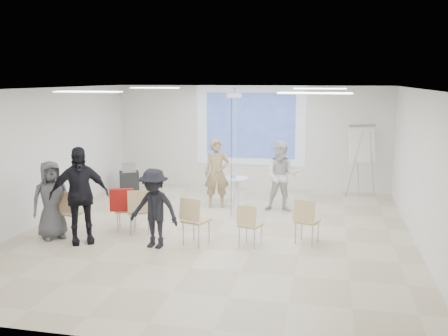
% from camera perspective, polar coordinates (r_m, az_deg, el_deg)
% --- Properties ---
extents(floor, '(8.00, 9.00, 0.10)m').
position_cam_1_polar(floor, '(10.58, -0.91, -7.70)').
color(floor, beige).
rests_on(floor, ground).
extents(ceiling, '(8.00, 9.00, 0.10)m').
position_cam_1_polar(ceiling, '(10.07, -0.96, 9.33)').
color(ceiling, white).
rests_on(ceiling, wall_back).
extents(wall_back, '(8.00, 0.10, 3.00)m').
position_cam_1_polar(wall_back, '(14.64, 3.07, 3.52)').
color(wall_back, silver).
rests_on(wall_back, floor).
extents(wall_left, '(0.10, 9.00, 3.00)m').
position_cam_1_polar(wall_left, '(11.79, -20.50, 1.25)').
color(wall_left, silver).
rests_on(wall_left, floor).
extents(wall_right, '(0.10, 9.00, 3.00)m').
position_cam_1_polar(wall_right, '(10.12, 22.02, -0.25)').
color(wall_right, silver).
rests_on(wall_right, floor).
extents(projection_halo, '(3.20, 0.01, 2.30)m').
position_cam_1_polar(projection_halo, '(14.54, 3.04, 4.86)').
color(projection_halo, silver).
rests_on(projection_halo, wall_back).
extents(projection_image, '(2.60, 0.01, 1.90)m').
position_cam_1_polar(projection_image, '(14.52, 3.03, 4.86)').
color(projection_image, '#2F4BA1').
rests_on(projection_image, wall_back).
extents(pedestal_table, '(0.73, 0.73, 0.75)m').
position_cam_1_polar(pedestal_table, '(12.69, 1.48, -2.48)').
color(pedestal_table, white).
rests_on(pedestal_table, floor).
extents(player_left, '(0.82, 0.66, 1.95)m').
position_cam_1_polar(player_left, '(12.47, -0.82, -0.09)').
color(player_left, tan).
rests_on(player_left, floor).
extents(player_right, '(0.95, 0.78, 1.90)m').
position_cam_1_polar(player_right, '(12.15, 6.63, -0.54)').
color(player_right, white).
rests_on(player_right, floor).
extents(controller_left, '(0.07, 0.12, 0.04)m').
position_cam_1_polar(controller_left, '(12.62, 0.22, 1.46)').
color(controller_left, silver).
rests_on(controller_left, player_left).
extents(controller_right, '(0.05, 0.13, 0.04)m').
position_cam_1_polar(controller_right, '(12.35, 5.95, 1.22)').
color(controller_right, white).
rests_on(controller_right, player_right).
extents(chair_far_left, '(0.55, 0.58, 0.97)m').
position_cam_1_polar(chair_far_left, '(10.68, -17.24, -4.53)').
color(chair_far_left, tan).
rests_on(chair_far_left, floor).
extents(chair_left_mid, '(0.53, 0.55, 0.89)m').
position_cam_1_polar(chair_left_mid, '(10.75, -11.15, -4.41)').
color(chair_left_mid, tan).
rests_on(chair_left_mid, floor).
extents(chair_left_inner, '(0.59, 0.61, 0.96)m').
position_cam_1_polar(chair_left_inner, '(10.49, -9.68, -4.50)').
color(chair_left_inner, tan).
rests_on(chair_left_inner, floor).
extents(chair_center, '(0.58, 0.60, 0.96)m').
position_cam_1_polar(chair_center, '(9.67, -3.49, -5.62)').
color(chair_center, tan).
rests_on(chair_center, floor).
extents(chair_right_inner, '(0.49, 0.52, 0.84)m').
position_cam_1_polar(chair_right_inner, '(9.60, 2.86, -6.20)').
color(chair_right_inner, tan).
rests_on(chair_right_inner, floor).
extents(chair_right_far, '(0.54, 0.56, 0.90)m').
position_cam_1_polar(chair_right_far, '(9.86, 9.35, -5.65)').
color(chair_right_far, '#CFB678').
rests_on(chair_right_far, floor).
extents(red_jacket, '(0.50, 0.25, 0.47)m').
position_cam_1_polar(red_jacket, '(10.58, -11.61, -3.59)').
color(red_jacket, '#A11713').
rests_on(red_jacket, chair_left_mid).
extents(laptop, '(0.42, 0.36, 0.03)m').
position_cam_1_polar(laptop, '(10.60, -9.62, -4.63)').
color(laptop, black).
rests_on(laptop, chair_left_inner).
extents(audience_left, '(1.49, 1.34, 2.20)m').
position_cam_1_polar(audience_left, '(10.10, -16.25, -2.23)').
color(audience_left, black).
rests_on(audience_left, floor).
extents(audience_mid, '(1.21, 0.78, 1.74)m').
position_cam_1_polar(audience_mid, '(9.57, -8.00, -4.01)').
color(audience_mid, black).
rests_on(audience_mid, floor).
extents(audience_outer, '(1.02, 1.01, 1.78)m').
position_cam_1_polar(audience_outer, '(10.62, -19.14, -2.96)').
color(audience_outer, '#56575B').
rests_on(audience_outer, floor).
extents(flipchart_easel, '(0.80, 0.64, 1.99)m').
position_cam_1_polar(flipchart_easel, '(13.89, 15.49, 2.65)').
color(flipchart_easel, '#92969A').
rests_on(flipchart_easel, floor).
extents(av_cart, '(0.67, 0.62, 0.81)m').
position_cam_1_polar(av_cart, '(14.53, -10.79, -1.19)').
color(av_cart, black).
rests_on(av_cart, floor).
extents(ceiling_projector, '(0.30, 0.25, 3.00)m').
position_cam_1_polar(ceiling_projector, '(11.52, 1.21, 7.64)').
color(ceiling_projector, white).
rests_on(ceiling_projector, ceiling).
extents(fluor_panel_nw, '(1.20, 0.30, 0.02)m').
position_cam_1_polar(fluor_panel_nw, '(12.56, -7.91, 9.05)').
color(fluor_panel_nw, white).
rests_on(fluor_panel_nw, ceiling).
extents(fluor_panel_ne, '(1.20, 0.30, 0.02)m').
position_cam_1_polar(fluor_panel_ne, '(11.82, 10.89, 8.90)').
color(fluor_panel_ne, white).
rests_on(fluor_panel_ne, ceiling).
extents(fluor_panel_sw, '(1.20, 0.30, 0.02)m').
position_cam_1_polar(fluor_panel_sw, '(9.34, -15.28, 8.41)').
color(fluor_panel_sw, white).
rests_on(fluor_panel_sw, ceiling).
extents(fluor_panel_se, '(1.20, 0.30, 0.02)m').
position_cam_1_polar(fluor_panel_se, '(8.32, 10.34, 8.41)').
color(fluor_panel_se, white).
rests_on(fluor_panel_se, ceiling).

